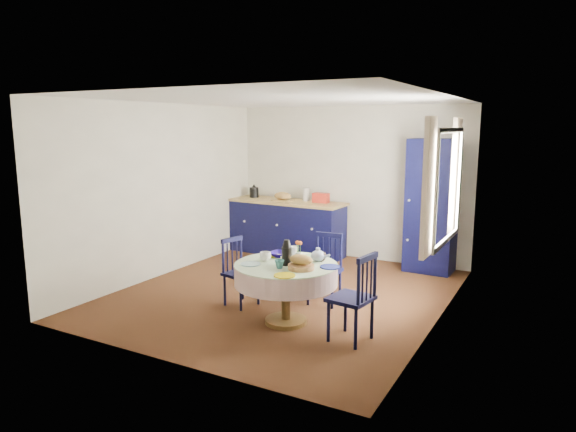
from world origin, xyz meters
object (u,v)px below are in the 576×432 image
Objects in this scene: pantry_cabinet at (432,206)px; chair_far at (325,268)px; mug_b at (280,264)px; mug_d at (294,251)px; mug_a at (265,257)px; kitchen_counter at (286,226)px; cobalt_bowl at (280,254)px; chair_right at (354,297)px; dining_table at (287,274)px; chair_left at (239,271)px; mug_c at (320,257)px.

pantry_cabinet is 2.27m from chair_far.
mug_b is 0.94× the size of mug_d.
mug_a is (-0.36, -0.84, 0.30)m from chair_far.
pantry_cabinet reaches higher than kitchen_counter.
chair_far is 3.74× the size of cobalt_bowl.
chair_far reaches higher than cobalt_bowl.
pantry_cabinet reaches higher than mug_b.
chair_far reaches higher than mug_a.
chair_right is (-0.06, -2.98, -0.53)m from pantry_cabinet.
mug_d is at bearing 106.45° from dining_table.
chair_far reaches higher than chair_left.
pantry_cabinet is at bearing 76.71° from mug_c.
mug_a is at bearing -117.52° from chair_far.
chair_left reaches higher than mug_c.
kitchen_counter reaches higher than mug_b.
cobalt_bowl is at bearing -110.69° from pantry_cabinet.
pantry_cabinet is at bearing -172.58° from chair_right.
chair_right reaches higher than mug_a.
pantry_cabinet is at bearing 68.15° from mug_a.
cobalt_bowl is (-0.49, -0.05, -0.02)m from mug_c.
chair_right is 8.67× the size of mug_d.
pantry_cabinet reaches higher than cobalt_bowl.
mug_d is at bearing -108.77° from chair_right.
dining_table is 5.04× the size of cobalt_bowl.
mug_c is at bearing 5.38° from cobalt_bowl.
mug_b is at bearing -83.99° from dining_table.
chair_far reaches higher than mug_b.
kitchen_counter is 3.10m from mug_c.
mug_a reaches higher than mug_b.
mug_b is 0.54m from mug_c.
mug_b is 0.61m from mug_d.
mug_d reaches higher than mug_b.
chair_right is at bearing -6.59° from dining_table.
chair_far is 8.60× the size of mug_b.
chair_left is at bearing 161.87° from dining_table.
mug_c is at bearing -76.61° from chair_left.
kitchen_counter reaches higher than mug_d.
dining_table is at bearing -105.21° from pantry_cabinet.
cobalt_bowl is at bearing 76.97° from mug_a.
dining_table is at bearing -73.55° from mug_d.
chair_left is 7.72× the size of mug_d.
chair_far is at bearing -132.88° from chair_right.
mug_a and mug_c have the same top height.
pantry_cabinet is 2.31× the size of chair_far.
mug_b is at bearing -103.80° from pantry_cabinet.
mug_a is 0.56× the size of cobalt_bowl.
cobalt_bowl is (-1.10, -2.65, -0.28)m from pantry_cabinet.
chair_left is 1.00m from mug_b.
chair_right is 9.26× the size of mug_b.
kitchen_counter is 2.79m from mug_d.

